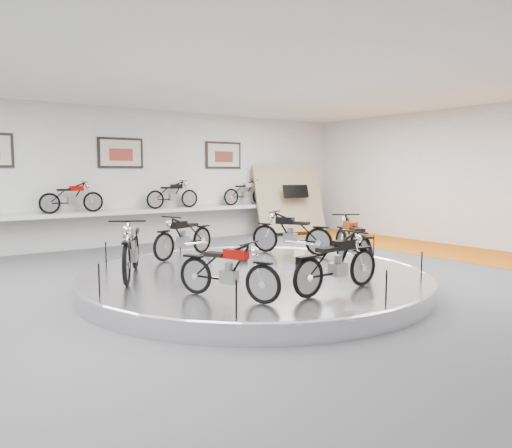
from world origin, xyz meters
TOP-DOWN VIEW (x-y plane):
  - floor at (0.00, 0.00)m, footprint 16.00×16.00m
  - ceiling at (0.00, 0.00)m, footprint 16.00×16.00m
  - wall_back at (0.00, 7.00)m, footprint 16.00×0.00m
  - wall_right at (8.00, 0.00)m, footprint 0.00×14.00m
  - orange_carpet_strip at (6.80, 0.00)m, footprint 2.40×12.60m
  - dado_band at (0.00, 6.98)m, footprint 15.68×0.04m
  - display_platform at (0.00, 0.30)m, footprint 6.40×6.40m
  - platform_rim at (0.00, 0.30)m, footprint 6.40×6.40m
  - shelf at (0.00, 6.70)m, footprint 11.00×0.55m
  - poster_center at (0.00, 6.96)m, footprint 1.35×0.06m
  - poster_right at (3.50, 6.96)m, footprint 1.35×0.06m
  - display_panel at (5.60, 6.10)m, footprint 2.56×1.52m
  - shelf_bike_b at (-1.50, 6.70)m, footprint 1.22×0.43m
  - shelf_bike_c at (1.50, 6.70)m, footprint 1.22×0.43m
  - shelf_bike_d at (4.20, 6.70)m, footprint 1.22×0.43m
  - bike_a at (1.84, 1.47)m, footprint 1.27×1.74m
  - bike_b at (-0.30, 2.54)m, footprint 1.67×1.10m
  - bike_c at (-2.02, 1.25)m, footprint 1.40×1.89m
  - bike_d at (-1.46, -1.06)m, footprint 1.08×1.56m
  - bike_e at (0.15, -1.68)m, footprint 1.62×0.66m
  - bike_f at (1.95, -0.30)m, footprint 1.32×1.80m

SIDE VIEW (x-z plane):
  - floor at x=0.00m, z-range 0.00..0.00m
  - orange_carpet_strip at x=6.80m, z-range 0.00..0.01m
  - display_platform at x=0.00m, z-range 0.00..0.30m
  - platform_rim at x=0.00m, z-range 0.22..0.32m
  - dado_band at x=0.00m, z-range 0.00..1.10m
  - bike_d at x=-1.46m, z-range 0.30..1.17m
  - bike_b at x=-0.30m, z-range 0.30..1.23m
  - bike_e at x=0.15m, z-range 0.30..1.23m
  - bike_a at x=1.84m, z-range 0.30..1.27m
  - bike_f at x=1.95m, z-range 0.30..1.31m
  - bike_c at x=-2.02m, z-range 0.30..1.36m
  - shelf at x=0.00m, z-range 0.95..1.05m
  - display_panel at x=5.60m, z-range 0.10..2.40m
  - shelf_bike_b at x=-1.50m, z-range 1.05..1.78m
  - shelf_bike_c at x=1.50m, z-range 1.05..1.78m
  - shelf_bike_d at x=4.20m, z-range 1.05..1.78m
  - wall_back at x=0.00m, z-range -6.00..10.00m
  - wall_right at x=8.00m, z-range -5.00..9.00m
  - poster_center at x=0.00m, z-range 2.26..3.14m
  - poster_right at x=3.50m, z-range 2.26..3.14m
  - ceiling at x=0.00m, z-range 4.00..4.00m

